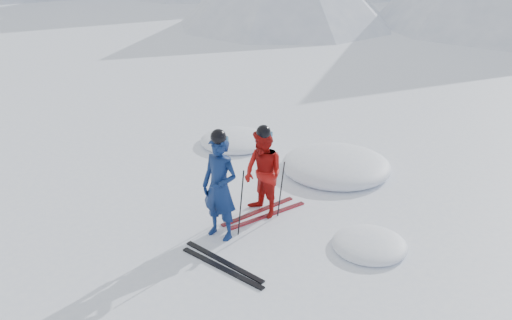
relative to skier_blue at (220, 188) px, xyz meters
The scene contains 12 objects.
ground 1.78m from the skier_blue, 19.62° to the left, with size 160.00×160.00×0.00m, color white.
skier_blue is the anchor object (origin of this frame).
skier_red 1.08m from the skier_blue, 86.33° to the left, with size 0.81×0.63×1.67m, color #AE110D.
pole_blue_left 0.46m from the skier_blue, 153.43° to the left, with size 0.02×0.02×1.25m, color black.
pole_blue_right 0.47m from the skier_blue, 45.00° to the left, with size 0.02×0.02×1.25m, color black.
pole_red_left 1.40m from the skier_blue, 99.87° to the left, with size 0.02×0.02×1.11m, color black.
pole_red_right 1.34m from the skier_blue, 73.25° to the left, with size 0.02×0.02×1.11m, color black.
ski_worn_left 1.42m from the skier_blue, 92.71° to the left, with size 0.09×1.70×0.03m, color black.
ski_worn_right 1.43m from the skier_blue, 80.04° to the left, with size 0.09×1.70×0.03m, color black.
ski_loose_a 1.24m from the skier_blue, 43.99° to the right, with size 0.09×1.70×0.03m, color black.
ski_loose_b 1.36m from the skier_blue, 46.19° to the right, with size 0.09×1.70×0.03m, color black.
snow_lumps 3.53m from the skier_blue, 97.36° to the left, with size 6.43×4.19×0.53m.
Camera 1 is at (4.30, -6.39, 4.99)m, focal length 38.00 mm.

